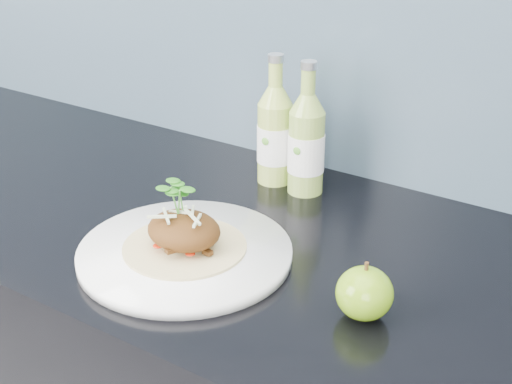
{
  "coord_description": "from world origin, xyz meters",
  "views": [
    {
      "loc": [
        0.5,
        0.92,
        1.42
      ],
      "look_at": [
        0.02,
        1.65,
        1.0
      ],
      "focal_mm": 50.0,
      "sensor_mm": 36.0,
      "label": 1
    }
  ],
  "objects_px": {
    "dinner_plate": "(185,253)",
    "cider_bottle_left": "(275,135)",
    "cider_bottle_right": "(306,144)",
    "green_apple": "(364,293)"
  },
  "relations": [
    {
      "from": "dinner_plate",
      "to": "cider_bottle_left",
      "type": "distance_m",
      "value": 0.3
    },
    {
      "from": "cider_bottle_right",
      "to": "dinner_plate",
      "type": "bearing_deg",
      "value": -108.17
    },
    {
      "from": "dinner_plate",
      "to": "cider_bottle_right",
      "type": "bearing_deg",
      "value": 83.8
    },
    {
      "from": "green_apple",
      "to": "cider_bottle_right",
      "type": "relative_size",
      "value": 0.41
    },
    {
      "from": "cider_bottle_left",
      "to": "green_apple",
      "type": "bearing_deg",
      "value": -54.79
    },
    {
      "from": "green_apple",
      "to": "cider_bottle_left",
      "type": "bearing_deg",
      "value": 137.36
    },
    {
      "from": "green_apple",
      "to": "cider_bottle_left",
      "type": "relative_size",
      "value": 0.41
    },
    {
      "from": "dinner_plate",
      "to": "green_apple",
      "type": "relative_size",
      "value": 4.14
    },
    {
      "from": "cider_bottle_left",
      "to": "cider_bottle_right",
      "type": "distance_m",
      "value": 0.07
    },
    {
      "from": "dinner_plate",
      "to": "cider_bottle_left",
      "type": "height_order",
      "value": "cider_bottle_left"
    }
  ]
}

